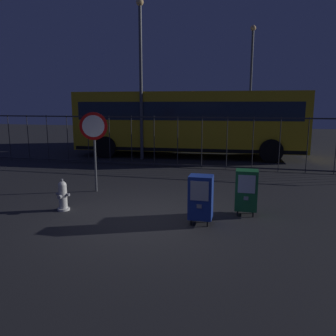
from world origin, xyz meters
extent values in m
plane|color=#262628|center=(0.00, 0.00, 0.00)|extent=(60.00, 60.00, 0.00)
cylinder|color=silver|center=(-1.95, 0.09, 0.03)|extent=(0.28, 0.28, 0.05)
cylinder|color=silver|center=(-1.95, 0.09, 0.33)|extent=(0.19, 0.19, 0.55)
sphere|color=silver|center=(-1.95, 0.09, 0.60)|extent=(0.19, 0.19, 0.19)
cylinder|color=gray|center=(-1.95, 0.09, 0.72)|extent=(0.06, 0.06, 0.05)
cylinder|color=gray|center=(-1.95, -0.04, 0.35)|extent=(0.09, 0.08, 0.09)
cylinder|color=gray|center=(-2.08, 0.09, 0.38)|extent=(0.07, 0.07, 0.07)
cylinder|color=gray|center=(-1.82, 0.09, 0.38)|extent=(0.07, 0.07, 0.07)
cylinder|color=black|center=(2.03, 0.61, 0.06)|extent=(0.04, 0.04, 0.12)
cylinder|color=black|center=(2.36, 0.61, 0.06)|extent=(0.04, 0.04, 0.12)
cylinder|color=black|center=(2.03, 0.89, 0.06)|extent=(0.04, 0.04, 0.12)
cylinder|color=black|center=(2.36, 0.89, 0.06)|extent=(0.04, 0.04, 0.12)
cube|color=#19602D|center=(2.20, 0.75, 0.57)|extent=(0.48, 0.40, 0.90)
cube|color=#B2B7BF|center=(2.20, 0.55, 0.75)|extent=(0.36, 0.01, 0.40)
cube|color=gray|center=(2.20, 0.54, 0.43)|extent=(0.10, 0.02, 0.08)
cylinder|color=black|center=(1.12, -0.20, 0.06)|extent=(0.04, 0.04, 0.12)
cylinder|color=black|center=(1.46, -0.20, 0.06)|extent=(0.04, 0.04, 0.12)
cylinder|color=black|center=(1.12, 0.08, 0.06)|extent=(0.04, 0.04, 0.12)
cylinder|color=black|center=(1.46, 0.08, 0.06)|extent=(0.04, 0.04, 0.12)
cube|color=navy|center=(1.29, -0.06, 0.57)|extent=(0.48, 0.40, 0.90)
cube|color=#B2B7BF|center=(1.29, -0.27, 0.75)|extent=(0.36, 0.01, 0.40)
cube|color=gray|center=(1.29, -0.27, 0.43)|extent=(0.10, 0.02, 0.08)
cylinder|color=#4C4F54|center=(-1.96, 1.89, 1.10)|extent=(0.06, 0.06, 2.20)
cylinder|color=red|center=(-1.96, 1.87, 1.85)|extent=(0.71, 0.31, 0.76)
cylinder|color=white|center=(-1.96, 1.85, 1.85)|extent=(0.56, 0.23, 0.60)
cube|color=#2D2D33|center=(0.00, 6.06, 1.95)|extent=(18.00, 0.04, 0.05)
cube|color=#2D2D33|center=(0.00, 6.06, 0.10)|extent=(18.00, 0.04, 0.05)
cylinder|color=#2D2D33|center=(-8.05, 6.06, 1.00)|extent=(0.03, 0.03, 2.00)
cylinder|color=#2D2D33|center=(-7.11, 6.06, 1.00)|extent=(0.03, 0.03, 2.00)
cylinder|color=#2D2D33|center=(-6.16, 6.06, 1.00)|extent=(0.03, 0.03, 2.00)
cylinder|color=#2D2D33|center=(-5.21, 6.06, 1.00)|extent=(0.03, 0.03, 2.00)
cylinder|color=#2D2D33|center=(-4.26, 6.06, 1.00)|extent=(0.03, 0.03, 2.00)
cylinder|color=#2D2D33|center=(-3.32, 6.06, 1.00)|extent=(0.03, 0.03, 2.00)
cylinder|color=#2D2D33|center=(-2.37, 6.06, 1.00)|extent=(0.03, 0.03, 2.00)
cylinder|color=#2D2D33|center=(-1.42, 6.06, 1.00)|extent=(0.03, 0.03, 2.00)
cylinder|color=#2D2D33|center=(-0.47, 6.06, 1.00)|extent=(0.03, 0.03, 2.00)
cylinder|color=#2D2D33|center=(0.47, 6.06, 1.00)|extent=(0.03, 0.03, 2.00)
cylinder|color=#2D2D33|center=(1.42, 6.06, 1.00)|extent=(0.03, 0.03, 2.00)
cylinder|color=#2D2D33|center=(2.37, 6.06, 1.00)|extent=(0.03, 0.03, 2.00)
cylinder|color=#2D2D33|center=(3.32, 6.06, 1.00)|extent=(0.03, 0.03, 2.00)
cylinder|color=#2D2D33|center=(4.26, 6.06, 1.00)|extent=(0.03, 0.03, 2.00)
cylinder|color=#2D2D33|center=(5.21, 6.06, 1.00)|extent=(0.03, 0.03, 2.00)
cube|color=gold|center=(-0.58, 9.06, 1.67)|extent=(10.63, 3.10, 2.65)
cube|color=#1E2838|center=(-0.58, 9.06, 2.15)|extent=(10.00, 3.09, 0.80)
cube|color=black|center=(-0.58, 9.06, 0.45)|extent=(10.42, 3.10, 0.16)
cylinder|color=black|center=(3.16, 8.03, 0.50)|extent=(1.01, 0.34, 1.00)
cylinder|color=black|center=(3.02, 10.52, 0.50)|extent=(1.01, 0.34, 1.00)
cylinder|color=black|center=(-4.18, 7.60, 0.50)|extent=(1.01, 0.34, 1.00)
cylinder|color=black|center=(-4.32, 10.10, 0.50)|extent=(1.01, 0.34, 1.00)
cube|color=#4C5156|center=(-1.56, 13.00, 1.67)|extent=(10.67, 3.35, 2.65)
cube|color=#1E2838|center=(-1.56, 13.00, 2.15)|extent=(10.04, 3.32, 0.80)
cube|color=black|center=(-1.56, 13.00, 0.45)|extent=(10.46, 3.34, 0.16)
cylinder|color=black|center=(2.21, 12.05, 0.50)|extent=(1.02, 0.36, 1.00)
cylinder|color=black|center=(2.00, 14.54, 0.50)|extent=(1.02, 0.36, 1.00)
cylinder|color=black|center=(-5.12, 11.45, 0.50)|extent=(1.02, 0.36, 1.00)
cylinder|color=black|center=(-5.32, 13.94, 0.50)|extent=(1.02, 0.36, 1.00)
cylinder|color=#4C4F54|center=(-2.44, 7.65, 3.27)|extent=(0.14, 0.14, 6.53)
sphere|color=#FFD18C|center=(-2.44, 7.65, 6.63)|extent=(0.32, 0.32, 0.32)
cylinder|color=#4C4F54|center=(2.21, 14.19, 3.32)|extent=(0.14, 0.14, 6.63)
sphere|color=#FFD18C|center=(2.21, 14.19, 6.73)|extent=(0.32, 0.32, 0.32)
camera|label=1|loc=(2.17, -6.67, 2.43)|focal=35.87mm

